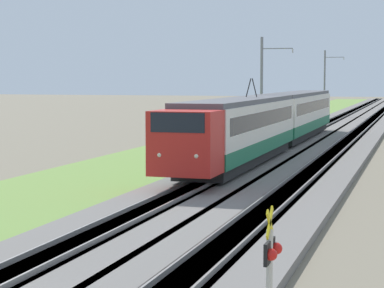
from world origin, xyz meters
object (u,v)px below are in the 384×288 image
object	(u,v)px
passenger_train	(273,119)
crossing_signal_far	(270,278)
catenary_mast_mid	(262,88)
catenary_mast_far	(325,83)

from	to	relation	value
passenger_train	crossing_signal_far	distance (m)	37.88
crossing_signal_far	catenary_mast_mid	xyz separation A→B (m)	(45.53, 9.51, 2.48)
crossing_signal_far	catenary_mast_far	bearing A→B (deg)	96.35
passenger_train	crossing_signal_far	bearing A→B (deg)	10.72
passenger_train	crossing_signal_far	size ratio (longest dim) A/B	13.81
catenary_mast_mid	crossing_signal_far	bearing A→B (deg)	-168.20
catenary_mast_mid	catenary_mast_far	distance (m)	39.90
catenary_mast_far	passenger_train	bearing A→B (deg)	-177.07
passenger_train	catenary_mast_far	xyz separation A→B (m)	(48.22, 2.46, 2.11)
catenary_mast_far	catenary_mast_mid	bearing A→B (deg)	-180.00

